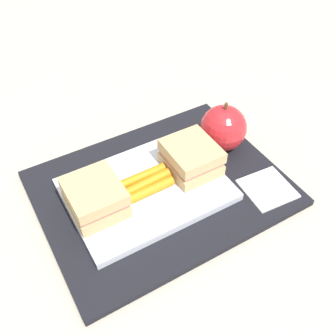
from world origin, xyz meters
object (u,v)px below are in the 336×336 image
Objects in this scene: sandwich_half_right at (191,157)px; paper_napkin at (268,189)px; food_tray at (146,189)px; apple at (223,128)px; sandwich_half_left at (95,197)px; carrot_sticks_bundle at (146,183)px.

sandwich_half_right reaches higher than paper_napkin.
sandwich_half_right is at bearing 0.00° from food_tray.
apple is (0.16, 0.03, 0.03)m from food_tray.
sandwich_half_left is at bearing 159.80° from paper_napkin.
food_tray is at bearing 180.00° from sandwich_half_right.
food_tray is at bearing 151.31° from paper_napkin.
sandwich_half_left reaches higher than food_tray.
paper_napkin is at bearing -88.94° from apple.
apple is at bearing 91.06° from paper_napkin.
carrot_sticks_bundle is at bearing -0.05° from sandwich_half_left.
sandwich_half_left is 0.92× the size of apple.
sandwich_half_left reaches higher than carrot_sticks_bundle.
sandwich_half_left is 0.24m from apple.
sandwich_half_left and sandwich_half_right have the same top height.
apple is at bearing 19.48° from sandwich_half_right.
sandwich_half_right is 0.08m from carrot_sticks_bundle.
apple reaches higher than sandwich_half_right.
apple is (0.08, 0.03, 0.00)m from sandwich_half_right.
sandwich_half_right is 1.14× the size of paper_napkin.
apple reaches higher than carrot_sticks_bundle.
carrot_sticks_bundle is at bearing -169.79° from apple.
sandwich_half_right is at bearing 133.12° from paper_napkin.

